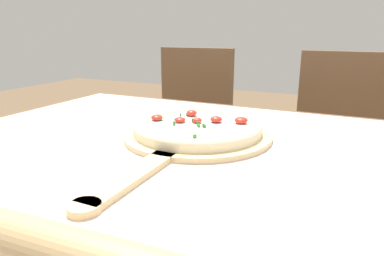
{
  "coord_description": "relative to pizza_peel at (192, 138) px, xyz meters",
  "views": [
    {
      "loc": [
        0.34,
        -0.6,
        1.0
      ],
      "look_at": [
        0.02,
        0.09,
        0.78
      ],
      "focal_mm": 32.0,
      "sensor_mm": 36.0,
      "label": 1
    }
  ],
  "objects": [
    {
      "name": "chair_right",
      "position": [
        0.29,
        0.81,
        -0.22
      ],
      "size": [
        0.41,
        0.41,
        0.91
      ],
      "rotation": [
        0.0,
        0.0,
        -0.03
      ],
      "color": "brown",
      "rests_on": "ground_plane"
    },
    {
      "name": "dining_table",
      "position": [
        -0.02,
        -0.09,
        -0.11
      ],
      "size": [
        1.24,
        1.04,
        0.74
      ],
      "color": "brown",
      "rests_on": "ground_plane"
    },
    {
      "name": "chair_left",
      "position": [
        -0.39,
        0.81,
        -0.22
      ],
      "size": [
        0.42,
        0.42,
        0.91
      ],
      "rotation": [
        0.0,
        0.0,
        0.06
      ],
      "color": "brown",
      "rests_on": "ground_plane"
    },
    {
      "name": "rolling_pin",
      "position": [
        0.05,
        -0.47,
        0.02
      ],
      "size": [
        0.48,
        0.08,
        0.06
      ],
      "rotation": [
        0.0,
        0.0,
        0.06
      ],
      "color": "tan",
      "rests_on": "towel_cloth"
    },
    {
      "name": "pizza",
      "position": [
        -0.0,
        0.03,
        0.02
      ],
      "size": [
        0.3,
        0.3,
        0.03
      ],
      "color": "beige",
      "rests_on": "pizza_peel"
    },
    {
      "name": "pizza_peel",
      "position": [
        0.0,
        0.0,
        0.0
      ],
      "size": [
        0.35,
        0.59,
        0.01
      ],
      "color": "#D6B784",
      "rests_on": "towel_cloth"
    },
    {
      "name": "towel_cloth",
      "position": [
        -0.02,
        -0.09,
        -0.01
      ],
      "size": [
        1.16,
        0.96,
        0.0
      ],
      "color": "silver",
      "rests_on": "dining_table"
    }
  ]
}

